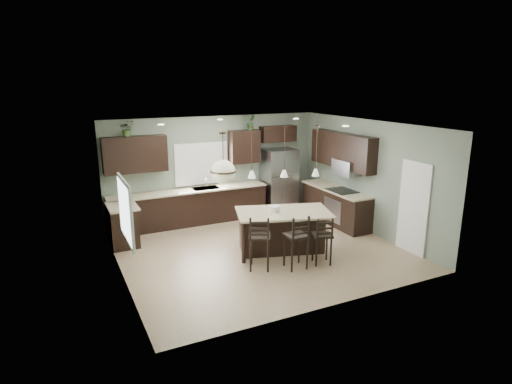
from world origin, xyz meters
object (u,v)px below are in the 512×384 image
object	(u,v)px
refrigerator	(279,181)
plant_back_left	(127,128)
bar_stool_left	(260,242)
serving_dish	(275,209)
bar_stool_right	(322,240)
bar_stool_center	(296,241)
kitchen_island	(283,231)

from	to	relation	value
refrigerator	plant_back_left	size ratio (longest dim) A/B	4.71
bar_stool_left	plant_back_left	world-z (taller)	plant_back_left
serving_dish	bar_stool_left	size ratio (longest dim) A/B	0.21
bar_stool_left	bar_stool_right	world-z (taller)	bar_stool_left
bar_stool_left	plant_back_left	bearing A→B (deg)	146.57
bar_stool_left	bar_stool_right	distance (m)	1.32
bar_stool_center	plant_back_left	world-z (taller)	plant_back_left
plant_back_left	bar_stool_left	bearing A→B (deg)	-61.62
serving_dish	bar_stool_right	size ratio (longest dim) A/B	0.23
serving_dish	bar_stool_left	xyz separation A→B (m)	(-0.70, -0.67, -0.42)
refrigerator	serving_dish	bearing A→B (deg)	-120.77
kitchen_island	bar_stool_left	distance (m)	1.08
bar_stool_left	bar_stool_right	bearing A→B (deg)	13.74
serving_dish	bar_stool_right	world-z (taller)	serving_dish
bar_stool_right	kitchen_island	bearing A→B (deg)	131.69
kitchen_island	plant_back_left	size ratio (longest dim) A/B	5.18
kitchen_island	serving_dish	xyz separation A→B (m)	(-0.19, 0.06, 0.53)
bar_stool_center	plant_back_left	size ratio (longest dim) A/B	2.91
serving_dish	refrigerator	bearing A→B (deg)	59.23
plant_back_left	serving_dish	bearing A→B (deg)	-47.29
refrigerator	bar_stool_left	distance (m)	3.94
serving_dish	bar_stool_right	xyz separation A→B (m)	(0.58, -1.00, -0.48)
serving_dish	bar_stool_left	distance (m)	1.05
refrigerator	kitchen_island	size ratio (longest dim) A/B	0.91
serving_dish	bar_stool_left	world-z (taller)	bar_stool_left
bar_stool_right	plant_back_left	bearing A→B (deg)	148.77
refrigerator	serving_dish	world-z (taller)	refrigerator
bar_stool_left	refrigerator	bearing A→B (deg)	83.67
bar_stool_left	bar_stool_center	bearing A→B (deg)	5.75
bar_stool_right	bar_stool_left	bearing A→B (deg)	-175.49
bar_stool_center	serving_dish	bearing A→B (deg)	91.61
bar_stool_right	plant_back_left	size ratio (longest dim) A/B	2.62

